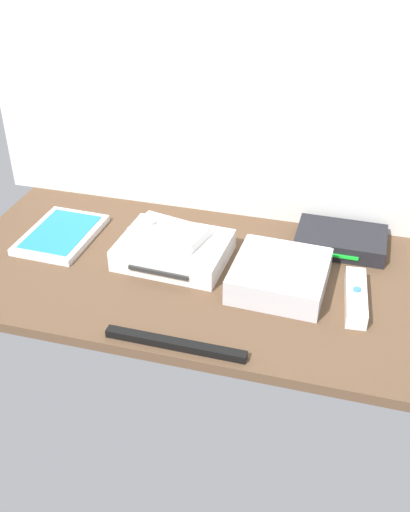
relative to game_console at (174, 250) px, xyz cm
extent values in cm
cube|color=brown|center=(7.26, -3.01, -3.20)|extent=(100.00, 48.00, 2.00)
cube|color=silver|center=(7.26, 21.59, 29.80)|extent=(110.00, 1.20, 64.00)
cube|color=white|center=(0.00, 0.03, 0.00)|extent=(21.88, 17.17, 4.40)
cube|color=#2D2D2D|center=(-0.47, -8.15, 0.00)|extent=(12.01, 1.28, 0.80)
cube|color=silver|center=(21.78, -3.58, 0.30)|extent=(17.74, 17.74, 5.00)
cube|color=silver|center=(21.78, -3.58, 2.95)|extent=(17.03, 17.03, 0.30)
cube|color=white|center=(-25.52, 1.57, -1.50)|extent=(14.24, 19.45, 1.40)
cube|color=#2384CC|center=(-25.52, 1.57, -0.72)|extent=(11.70, 16.71, 0.16)
cube|color=black|center=(31.62, 13.49, -0.50)|extent=(18.12, 12.18, 3.40)
cube|color=#19D833|center=(31.56, 7.29, -0.50)|extent=(8.00, 0.48, 0.60)
cube|color=white|center=(35.84, -5.01, -0.70)|extent=(4.82, 15.05, 3.00)
cylinder|color=#387FDB|center=(35.84, -5.01, 1.00)|extent=(1.40, 1.40, 0.40)
cube|color=white|center=(-1.32, 1.37, 3.20)|extent=(15.80, 10.97, 2.00)
cylinder|color=#99999E|center=(-5.23, 2.25, 4.40)|extent=(2.39, 2.39, 0.40)
cube|color=black|center=(8.13, -24.66, -1.50)|extent=(24.01, 2.01, 1.40)
camera|label=1|loc=(32.65, -95.17, 65.26)|focal=42.44mm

